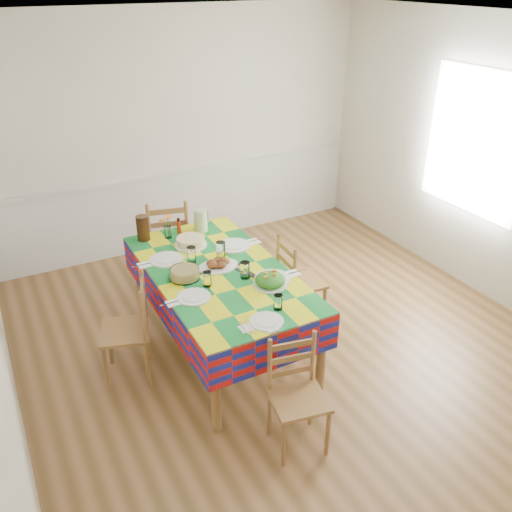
# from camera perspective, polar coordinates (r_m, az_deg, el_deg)

# --- Properties ---
(room) EXTENTS (4.58, 5.08, 2.78)m
(room) POSITION_cam_1_polar(r_m,az_deg,el_deg) (4.25, 4.32, 4.92)
(room) COLOR brown
(room) RESTS_ON ground
(wainscot) EXTENTS (4.41, 0.06, 0.92)m
(wainscot) POSITION_cam_1_polar(r_m,az_deg,el_deg) (6.65, -7.33, 5.48)
(wainscot) COLOR silver
(wainscot) RESTS_ON room
(window_right) EXTENTS (0.00, 1.40, 1.40)m
(window_right) POSITION_cam_1_polar(r_m,az_deg,el_deg) (5.83, 22.05, 11.00)
(window_right) COLOR white
(window_right) RESTS_ON room
(dining_table) EXTENTS (1.07, 1.99, 0.77)m
(dining_table) POSITION_cam_1_polar(r_m,az_deg,el_deg) (4.59, -3.94, -2.49)
(dining_table) COLOR brown
(dining_table) RESTS_ON room
(setting_near_head) EXTENTS (0.40, 0.27, 0.12)m
(setting_near_head) POSITION_cam_1_polar(r_m,az_deg,el_deg) (3.94, 1.50, -6.16)
(setting_near_head) COLOR white
(setting_near_head) RESTS_ON dining_table
(setting_left_near) EXTENTS (0.47, 0.28, 0.12)m
(setting_left_near) POSITION_cam_1_polar(r_m,az_deg,el_deg) (4.23, -6.11, -3.61)
(setting_left_near) COLOR white
(setting_left_near) RESTS_ON dining_table
(setting_left_far) EXTENTS (0.53, 0.32, 0.14)m
(setting_left_far) POSITION_cam_1_polar(r_m,az_deg,el_deg) (4.72, -8.56, -0.19)
(setting_left_far) COLOR white
(setting_left_far) RESTS_ON dining_table
(setting_right_near) EXTENTS (0.55, 0.32, 0.14)m
(setting_right_near) POSITION_cam_1_polar(r_m,az_deg,el_deg) (4.40, 0.78, -2.03)
(setting_right_near) COLOR white
(setting_right_near) RESTS_ON dining_table
(setting_right_far) EXTENTS (0.57, 0.33, 0.15)m
(setting_right_far) POSITION_cam_1_polar(r_m,az_deg,el_deg) (4.85, -2.75, 0.97)
(setting_right_far) COLOR white
(setting_right_far) RESTS_ON dining_table
(meat_platter) EXTENTS (0.35, 0.25, 0.07)m
(meat_platter) POSITION_cam_1_polar(r_m,az_deg,el_deg) (4.58, -4.04, -0.91)
(meat_platter) COLOR white
(meat_platter) RESTS_ON dining_table
(salad_platter) EXTENTS (0.27, 0.27, 0.11)m
(salad_platter) POSITION_cam_1_polar(r_m,az_deg,el_deg) (4.31, 1.50, -2.57)
(salad_platter) COLOR white
(salad_platter) RESTS_ON dining_table
(pasta_bowl) EXTENTS (0.24, 0.24, 0.09)m
(pasta_bowl) POSITION_cam_1_polar(r_m,az_deg,el_deg) (4.44, -7.53, -1.84)
(pasta_bowl) COLOR white
(pasta_bowl) RESTS_ON dining_table
(cake) EXTENTS (0.30, 0.30, 0.08)m
(cake) POSITION_cam_1_polar(r_m,az_deg,el_deg) (4.96, -6.89, 1.49)
(cake) COLOR white
(cake) RESTS_ON dining_table
(serving_utensils) EXTENTS (0.14, 0.31, 0.01)m
(serving_utensils) POSITION_cam_1_polar(r_m,az_deg,el_deg) (4.54, -1.36, -1.49)
(serving_utensils) COLOR black
(serving_utensils) RESTS_ON dining_table
(flower_vase) EXTENTS (0.14, 0.12, 0.23)m
(flower_vase) POSITION_cam_1_polar(r_m,az_deg,el_deg) (5.12, -9.30, 2.88)
(flower_vase) COLOR white
(flower_vase) RESTS_ON dining_table
(hot_sauce) EXTENTS (0.04, 0.04, 0.15)m
(hot_sauce) POSITION_cam_1_polar(r_m,az_deg,el_deg) (5.20, -8.13, 3.17)
(hot_sauce) COLOR #BE340F
(hot_sauce) RESTS_ON dining_table
(green_pitcher) EXTENTS (0.13, 0.13, 0.22)m
(green_pitcher) POSITION_cam_1_polar(r_m,az_deg,el_deg) (5.21, -5.83, 3.77)
(green_pitcher) COLOR #ACC68B
(green_pitcher) RESTS_ON dining_table
(tea_pitcher) EXTENTS (0.12, 0.12, 0.24)m
(tea_pitcher) POSITION_cam_1_polar(r_m,az_deg,el_deg) (5.11, -11.82, 2.90)
(tea_pitcher) COLOR black
(tea_pitcher) RESTS_ON dining_table
(name_card) EXTENTS (0.08, 0.03, 0.02)m
(name_card) POSITION_cam_1_polar(r_m,az_deg,el_deg) (3.80, 1.86, -7.93)
(name_card) COLOR white
(name_card) RESTS_ON dining_table
(chair_near) EXTENTS (0.43, 0.42, 0.84)m
(chair_near) POSITION_cam_1_polar(r_m,az_deg,el_deg) (3.85, 4.31, -14.45)
(chair_near) COLOR brown
(chair_near) RESTS_ON room
(chair_far) EXTENTS (0.53, 0.51, 0.99)m
(chair_far) POSITION_cam_1_polar(r_m,az_deg,el_deg) (5.71, -9.18, 1.43)
(chair_far) COLOR brown
(chair_far) RESTS_ON room
(chair_left) EXTENTS (0.48, 0.49, 0.90)m
(chair_left) POSITION_cam_1_polar(r_m,az_deg,el_deg) (4.50, -13.13, -7.62)
(chair_left) COLOR brown
(chair_left) RESTS_ON room
(chair_right) EXTENTS (0.40, 0.42, 0.89)m
(chair_right) POSITION_cam_1_polar(r_m,az_deg,el_deg) (5.04, 4.41, -2.77)
(chair_right) COLOR brown
(chair_right) RESTS_ON room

